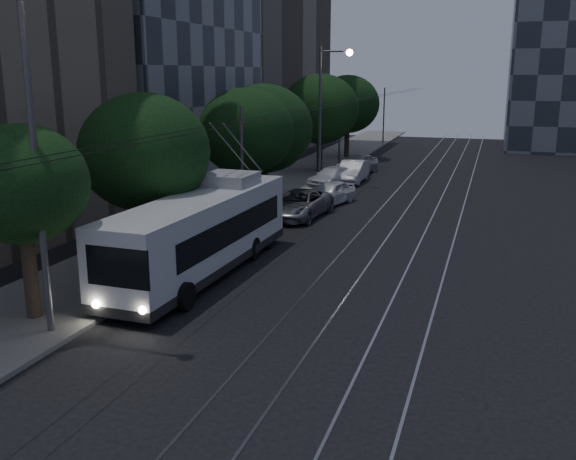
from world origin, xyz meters
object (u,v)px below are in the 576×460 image
(trolleybus, at_px, (203,233))
(streetlamp_near, at_px, (44,119))
(car_white_a, at_px, (330,193))
(car_white_d, at_px, (359,164))
(car_white_b, at_px, (332,177))
(streetlamp_far, at_px, (326,102))
(pickup_silver, at_px, (299,204))
(car_white_c, at_px, (352,172))

(trolleybus, distance_m, streetlamp_near, 8.37)
(car_white_a, bearing_deg, car_white_d, 108.82)
(car_white_d, bearing_deg, trolleybus, -78.32)
(car_white_b, height_order, streetlamp_near, streetlamp_near)
(streetlamp_far, bearing_deg, streetlamp_near, -91.21)
(trolleybus, distance_m, streetlamp_far, 21.26)
(trolleybus, height_order, car_white_b, trolleybus)
(car_white_a, relative_size, streetlamp_far, 0.44)
(trolleybus, height_order, car_white_a, trolleybus)
(car_white_a, distance_m, streetlamp_far, 8.37)
(streetlamp_near, distance_m, streetlamp_far, 27.71)
(trolleybus, xyz_separation_m, streetlamp_near, (-1.28, -6.83, 4.67))
(car_white_d, bearing_deg, streetlamp_far, -88.66)
(car_white_b, distance_m, streetlamp_near, 28.02)
(car_white_b, bearing_deg, trolleybus, -71.62)
(pickup_silver, distance_m, car_white_c, 12.01)
(car_white_b, xyz_separation_m, streetlamp_near, (-1.12, -27.42, 5.65))
(pickup_silver, xyz_separation_m, car_white_d, (-0.15, 16.10, 0.03))
(trolleybus, xyz_separation_m, pickup_silver, (0.60, 10.50, -0.89))
(car_white_c, bearing_deg, trolleybus, -92.74)
(pickup_silver, distance_m, car_white_b, 10.12)
(car_white_a, relative_size, car_white_b, 0.93)
(car_white_a, bearing_deg, car_white_b, 118.17)
(car_white_c, bearing_deg, pickup_silver, -91.79)
(car_white_d, height_order, streetlamp_far, streetlamp_far)
(trolleybus, relative_size, car_white_b, 2.70)
(car_white_b, bearing_deg, car_white_c, 80.02)
(car_white_d, xyz_separation_m, streetlamp_far, (-1.15, -5.74, 4.86))
(car_white_c, distance_m, streetlamp_far, 5.35)
(car_white_b, bearing_deg, streetlamp_near, -74.40)
(trolleybus, relative_size, streetlamp_near, 1.12)
(streetlamp_near, bearing_deg, car_white_b, 87.66)
(streetlamp_far, bearing_deg, trolleybus, -88.09)
(pickup_silver, relative_size, car_white_a, 1.28)
(trolleybus, height_order, car_white_d, trolleybus)
(pickup_silver, height_order, car_white_d, car_white_d)
(trolleybus, distance_m, pickup_silver, 10.55)
(trolleybus, relative_size, car_white_c, 2.58)
(streetlamp_near, height_order, streetlamp_far, streetlamp_near)
(car_white_d, distance_m, streetlamp_far, 7.61)
(car_white_b, bearing_deg, car_white_a, -58.62)
(pickup_silver, xyz_separation_m, car_white_a, (0.72, 3.90, -0.03))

